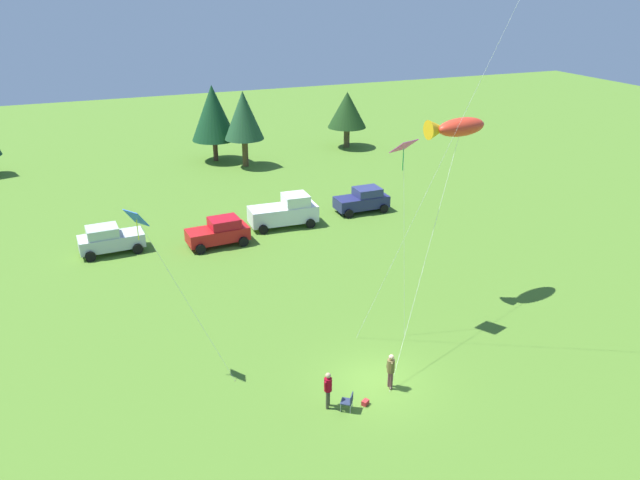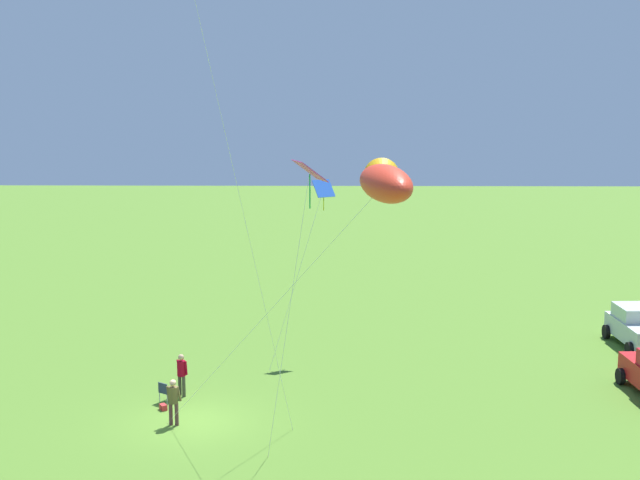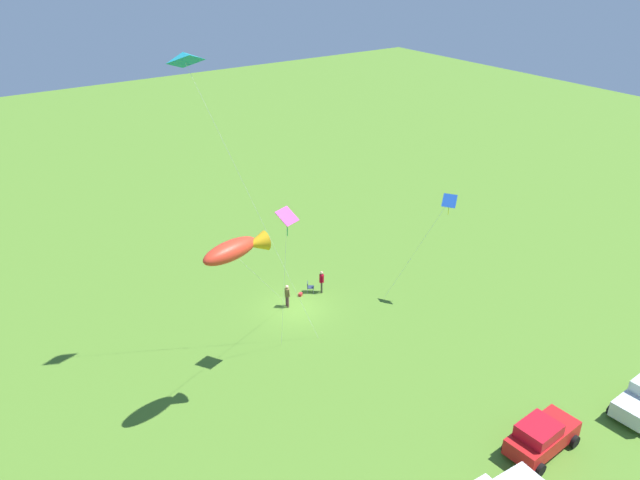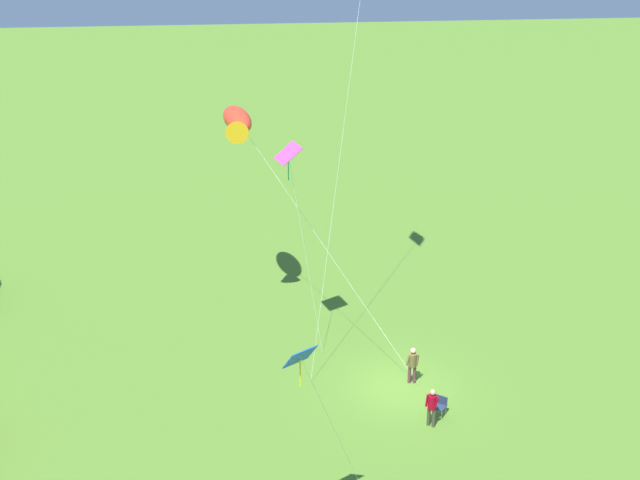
{
  "view_description": "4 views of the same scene",
  "coord_description": "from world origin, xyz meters",
  "px_view_note": "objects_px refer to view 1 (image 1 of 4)",
  "views": [
    {
      "loc": [
        -11.31,
        -21.06,
        17.08
      ],
      "look_at": [
        -2.12,
        1.88,
        6.67
      ],
      "focal_mm": 35.0,
      "sensor_mm": 36.0,
      "label": 1
    },
    {
      "loc": [
        31.32,
        5.29,
        12.27
      ],
      "look_at": [
        0.99,
        4.83,
        7.05
      ],
      "focal_mm": 50.0,
      "sensor_mm": 36.0,
      "label": 2
    },
    {
      "loc": [
        19.87,
        31.57,
        23.86
      ],
      "look_at": [
        -1.23,
        1.3,
        5.59
      ],
      "focal_mm": 35.0,
      "sensor_mm": 36.0,
      "label": 3
    },
    {
      "loc": [
        -31.88,
        6.09,
        21.9
      ],
      "look_at": [
        -1.22,
        3.58,
        7.71
      ],
      "focal_mm": 50.0,
      "sensor_mm": 36.0,
      "label": 4
    }
  ],
  "objects_px": {
    "backpack_on_grass": "(365,402)",
    "car_red_sedan": "(219,232)",
    "person_kite_flyer": "(391,369)",
    "kite_diamond_blue": "(139,222)",
    "car_silver_compact": "(109,239)",
    "truck_white_pickup": "(285,212)",
    "person_spectator": "(328,387)",
    "kite_large_fish": "(456,128)",
    "kite_diamond_rainbow": "(404,150)",
    "folding_chair": "(349,401)",
    "car_navy_hatch": "(363,200)"
  },
  "relations": [
    {
      "from": "backpack_on_grass",
      "to": "car_silver_compact",
      "type": "relative_size",
      "value": 0.07
    },
    {
      "from": "backpack_on_grass",
      "to": "car_silver_compact",
      "type": "bearing_deg",
      "value": 112.76
    },
    {
      "from": "car_silver_compact",
      "to": "car_red_sedan",
      "type": "height_order",
      "value": "same"
    },
    {
      "from": "car_navy_hatch",
      "to": "kite_diamond_blue",
      "type": "bearing_deg",
      "value": -139.46
    },
    {
      "from": "car_navy_hatch",
      "to": "kite_diamond_blue",
      "type": "xyz_separation_m",
      "value": [
        -18.39,
        -16.03,
        6.53
      ]
    },
    {
      "from": "truck_white_pickup",
      "to": "folding_chair",
      "type": "bearing_deg",
      "value": -99.54
    },
    {
      "from": "person_spectator",
      "to": "backpack_on_grass",
      "type": "xyz_separation_m",
      "value": [
        1.57,
        -0.46,
        -0.91
      ]
    },
    {
      "from": "backpack_on_grass",
      "to": "car_red_sedan",
      "type": "bearing_deg",
      "value": 95.02
    },
    {
      "from": "car_silver_compact",
      "to": "kite_diamond_blue",
      "type": "relative_size",
      "value": 0.53
    },
    {
      "from": "folding_chair",
      "to": "car_silver_compact",
      "type": "height_order",
      "value": "car_silver_compact"
    },
    {
      "from": "person_spectator",
      "to": "car_silver_compact",
      "type": "relative_size",
      "value": 0.41
    },
    {
      "from": "car_silver_compact",
      "to": "kite_diamond_blue",
      "type": "bearing_deg",
      "value": 90.06
    },
    {
      "from": "kite_large_fish",
      "to": "kite_diamond_rainbow",
      "type": "relative_size",
      "value": 1.03
    },
    {
      "from": "person_kite_flyer",
      "to": "kite_diamond_blue",
      "type": "xyz_separation_m",
      "value": [
        -9.59,
        5.34,
        6.45
      ]
    },
    {
      "from": "backpack_on_grass",
      "to": "kite_diamond_blue",
      "type": "distance_m",
      "value": 12.46
    },
    {
      "from": "backpack_on_grass",
      "to": "truck_white_pickup",
      "type": "bearing_deg",
      "value": 80.25
    },
    {
      "from": "person_kite_flyer",
      "to": "folding_chair",
      "type": "height_order",
      "value": "person_kite_flyer"
    },
    {
      "from": "car_navy_hatch",
      "to": "car_red_sedan",
      "type": "bearing_deg",
      "value": -169.27
    },
    {
      "from": "truck_white_pickup",
      "to": "kite_diamond_blue",
      "type": "height_order",
      "value": "kite_diamond_blue"
    },
    {
      "from": "person_spectator",
      "to": "truck_white_pickup",
      "type": "distance_m",
      "value": 21.59
    },
    {
      "from": "person_spectator",
      "to": "kite_large_fish",
      "type": "height_order",
      "value": "kite_large_fish"
    },
    {
      "from": "person_kite_flyer",
      "to": "kite_large_fish",
      "type": "relative_size",
      "value": 0.17
    },
    {
      "from": "car_navy_hatch",
      "to": "person_spectator",
      "type": "bearing_deg",
      "value": -119.44
    },
    {
      "from": "folding_chair",
      "to": "car_silver_compact",
      "type": "xyz_separation_m",
      "value": [
        -8.03,
        21.17,
        0.46
      ]
    },
    {
      "from": "person_kite_flyer",
      "to": "kite_diamond_rainbow",
      "type": "xyz_separation_m",
      "value": [
        2.96,
        5.07,
        8.44
      ]
    },
    {
      "from": "truck_white_pickup",
      "to": "kite_large_fish",
      "type": "xyz_separation_m",
      "value": [
        5.13,
        -13.49,
        8.66
      ]
    },
    {
      "from": "person_spectator",
      "to": "kite_diamond_blue",
      "type": "xyz_separation_m",
      "value": [
        -6.46,
        5.57,
        6.45
      ]
    },
    {
      "from": "kite_diamond_rainbow",
      "to": "folding_chair",
      "type": "bearing_deg",
      "value": -132.54
    },
    {
      "from": "person_kite_flyer",
      "to": "truck_white_pickup",
      "type": "relative_size",
      "value": 0.34
    },
    {
      "from": "car_navy_hatch",
      "to": "person_kite_flyer",
      "type": "bearing_deg",
      "value": -112.91
    },
    {
      "from": "kite_diamond_rainbow",
      "to": "car_navy_hatch",
      "type": "bearing_deg",
      "value": 70.3
    },
    {
      "from": "car_navy_hatch",
      "to": "kite_diamond_rainbow",
      "type": "bearing_deg",
      "value": -110.23
    },
    {
      "from": "backpack_on_grass",
      "to": "car_navy_hatch",
      "type": "relative_size",
      "value": 0.08
    },
    {
      "from": "folding_chair",
      "to": "backpack_on_grass",
      "type": "height_order",
      "value": "folding_chair"
    },
    {
      "from": "backpack_on_grass",
      "to": "kite_diamond_blue",
      "type": "relative_size",
      "value": 0.04
    },
    {
      "from": "folding_chair",
      "to": "kite_diamond_rainbow",
      "type": "distance_m",
      "value": 11.96
    },
    {
      "from": "truck_white_pickup",
      "to": "person_spectator",
      "type": "bearing_deg",
      "value": -101.76
    },
    {
      "from": "backpack_on_grass",
      "to": "kite_diamond_rainbow",
      "type": "height_order",
      "value": "kite_diamond_rainbow"
    },
    {
      "from": "car_red_sedan",
      "to": "kite_diamond_rainbow",
      "type": "xyz_separation_m",
      "value": [
        6.25,
        -13.89,
        8.51
      ]
    },
    {
      "from": "car_silver_compact",
      "to": "kite_diamond_blue",
      "type": "distance_m",
      "value": 16.44
    },
    {
      "from": "truck_white_pickup",
      "to": "kite_diamond_rainbow",
      "type": "distance_m",
      "value": 17.75
    },
    {
      "from": "kite_diamond_blue",
      "to": "kite_diamond_rainbow",
      "type": "distance_m",
      "value": 12.71
    },
    {
      "from": "folding_chair",
      "to": "kite_large_fish",
      "type": "bearing_deg",
      "value": -104.33
    },
    {
      "from": "car_navy_hatch",
      "to": "kite_diamond_rainbow",
      "type": "distance_m",
      "value": 19.29
    },
    {
      "from": "person_spectator",
      "to": "kite_diamond_blue",
      "type": "relative_size",
      "value": 0.22
    },
    {
      "from": "truck_white_pickup",
      "to": "kite_large_fish",
      "type": "height_order",
      "value": "kite_large_fish"
    },
    {
      "from": "truck_white_pickup",
      "to": "kite_diamond_blue",
      "type": "xyz_separation_m",
      "value": [
        -11.71,
        -15.37,
        6.37
      ]
    },
    {
      "from": "person_kite_flyer",
      "to": "person_spectator",
      "type": "distance_m",
      "value": 3.13
    },
    {
      "from": "car_red_sedan",
      "to": "kite_large_fish",
      "type": "xyz_separation_m",
      "value": [
        10.53,
        -11.75,
        8.81
      ]
    },
    {
      "from": "person_spectator",
      "to": "truck_white_pickup",
      "type": "xyz_separation_m",
      "value": [
        5.25,
        20.94,
        0.08
      ]
    }
  ]
}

